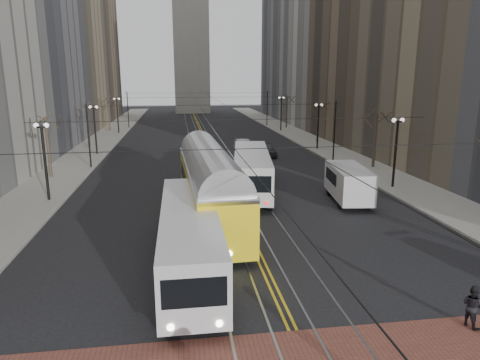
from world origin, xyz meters
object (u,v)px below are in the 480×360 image
object	(u,v)px
cargo_van	(348,185)
pedestrian_c	(472,306)
rear_bus	(252,172)
sedan_grey	(266,149)
sedan_silver	(243,146)
transit_bus	(190,240)
streetcar	(210,191)

from	to	relation	value
cargo_van	pedestrian_c	world-z (taller)	cargo_van
rear_bus	sedan_grey	size ratio (longest dim) A/B	2.65
rear_bus	sedan_silver	distance (m)	19.32
sedan_grey	sedan_silver	bearing A→B (deg)	125.95
rear_bus	cargo_van	bearing A→B (deg)	-22.63
sedan_silver	pedestrian_c	xyz separation A→B (m)	(2.64, -39.42, 0.06)
sedan_grey	sedan_silver	size ratio (longest dim) A/B	1.02
transit_bus	pedestrian_c	world-z (taller)	transit_bus
transit_bus	sedan_silver	distance (m)	33.98
streetcar	pedestrian_c	bearing A→B (deg)	-60.19
cargo_van	transit_bus	bearing A→B (deg)	-133.07
sedan_grey	pedestrian_c	world-z (taller)	pedestrian_c
streetcar	sedan_silver	distance (m)	26.28
cargo_van	sedan_grey	world-z (taller)	cargo_van
rear_bus	pedestrian_c	xyz separation A→B (m)	(4.84, -20.25, -0.81)
transit_bus	sedan_grey	distance (m)	31.40
sedan_grey	transit_bus	bearing A→B (deg)	-107.25
sedan_silver	pedestrian_c	distance (m)	39.51
sedan_grey	cargo_van	bearing A→B (deg)	-82.87
transit_bus	cargo_van	distance (m)	15.60
cargo_van	sedan_silver	world-z (taller)	cargo_van
rear_bus	sedan_silver	size ratio (longest dim) A/B	2.70
transit_bus	cargo_van	xyz separation A→B (m)	(11.97, 9.99, -0.23)
transit_bus	sedan_grey	bearing A→B (deg)	71.74
streetcar	sedan_grey	distance (m)	23.77
streetcar	sedan_silver	world-z (taller)	streetcar
streetcar	cargo_van	world-z (taller)	streetcar
rear_bus	pedestrian_c	distance (m)	20.84
transit_bus	streetcar	world-z (taller)	streetcar
cargo_van	pedestrian_c	size ratio (longest dim) A/B	3.71
sedan_grey	sedan_silver	distance (m)	4.05
rear_bus	cargo_van	size ratio (longest dim) A/B	2.08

